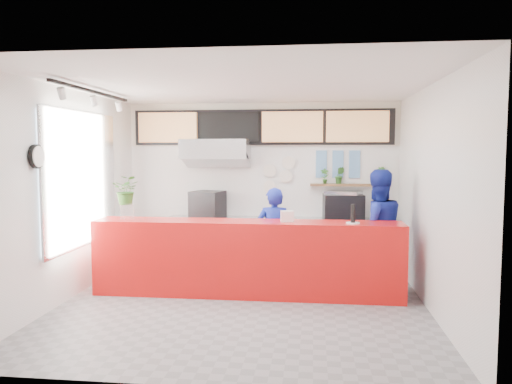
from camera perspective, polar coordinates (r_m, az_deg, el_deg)
The scene contains 45 objects.
floor at distance 7.13m, azimuth -1.48°, elevation -12.57°, with size 5.00×5.00×0.00m, color slate.
ceiling at distance 6.86m, azimuth -1.53°, elevation 12.10°, with size 5.00×5.00×0.00m, color silver.
wall_back at distance 9.31m, azimuth 0.66°, elevation 0.92°, with size 5.00×5.00×0.00m, color white.
wall_left at distance 7.60m, azimuth -20.52°, elevation -0.25°, with size 5.00×5.00×0.00m, color white.
wall_right at distance 6.94m, azimuth 19.39°, elevation -0.67°, with size 5.00×5.00×0.00m, color white.
service_counter at distance 7.37m, azimuth -1.05°, elevation -7.57°, with size 4.50×0.60×1.10m, color red.
cream_band at distance 9.29m, azimuth 0.66°, elevation 7.71°, with size 5.00×0.02×0.80m, color beige.
prep_bench at distance 9.26m, azimuth -4.50°, elevation -5.66°, with size 1.80×0.60×0.90m, color #B2B5BA.
panini_oven at distance 9.19m, azimuth -5.55°, elevation -1.40°, with size 0.53×0.53×0.48m, color black.
extraction_hood at distance 9.06m, azimuth -4.63°, elevation 4.92°, with size 1.20×0.70×0.35m, color #B2B5BA.
hood_lip at distance 9.06m, azimuth -4.62°, elevation 3.65°, with size 1.20×0.70×0.08m, color #B2B5BA.
right_bench at distance 9.11m, azimuth 9.93°, elevation -5.89°, with size 1.80×0.60×0.90m, color #B2B5BA.
espresso_machine at distance 9.01m, azimuth 9.94°, elevation -1.68°, with size 0.69×0.50×0.45m, color black.
espresso_tray at distance 8.98m, azimuth 9.96°, elevation -0.07°, with size 0.59×0.41×0.05m, color #B1B4B9.
herb_shelf at distance 9.18m, azimuth 10.58°, elevation 0.79°, with size 1.40×0.18×0.04m, color brown.
menu_board_far_left at distance 9.52m, azimuth -10.03°, elevation 7.26°, with size 1.10×0.10×0.55m, color tan.
menu_board_mid_left at distance 9.26m, azimuth -3.08°, elevation 7.40°, with size 1.10×0.10×0.55m, color black.
menu_board_mid_right at distance 9.13m, azimuth 4.17°, elevation 7.43°, with size 1.10×0.10×0.55m, color tan.
menu_board_far_right at distance 9.16m, azimuth 11.50°, elevation 7.34°, with size 1.10×0.10×0.55m, color tan.
soffit at distance 9.26m, azimuth 0.64°, elevation 7.41°, with size 4.80×0.04×0.65m, color black.
window_pane at distance 7.84m, azimuth -19.37°, elevation 1.39°, with size 0.04×2.20×1.90m, color silver.
window_frame at distance 7.83m, azimuth -19.24°, elevation 1.39°, with size 0.03×2.30×2.00m, color #B2B5BA.
wall_clock_rim at distance 6.76m, azimuth -23.82°, elevation 3.73°, with size 0.30×0.30×0.05m, color black.
wall_clock_face at distance 6.75m, azimuth -23.60°, elevation 3.73°, with size 0.26×0.26×0.02m, color white.
track_rail at distance 7.44m, azimuth -18.06°, elevation 10.83°, with size 0.05×2.40×0.04m, color black.
dec_plate_a at distance 9.25m, azimuth 1.57°, elevation 2.45°, with size 0.24×0.24×0.03m, color silver.
dec_plate_b at distance 9.23m, azimuth 3.42°, elevation 1.82°, with size 0.24×0.24×0.03m, color silver.
dec_plate_c at distance 9.27m, azimuth 1.56°, elevation 0.60°, with size 0.24×0.24×0.03m, color silver.
dec_plate_d at distance 9.22m, azimuth 3.74°, elevation 3.37°, with size 0.24×0.24×0.03m, color silver.
photo_frame_a at distance 9.22m, azimuth 7.48°, elevation 3.96°, with size 0.20×0.02×0.25m, color #598CBF.
photo_frame_b at distance 9.23m, azimuth 9.35°, elevation 3.94°, with size 0.20×0.02×0.25m, color #598CBF.
photo_frame_c at distance 9.25m, azimuth 11.21°, elevation 3.91°, with size 0.20×0.02×0.25m, color #598CBF.
photo_frame_d at distance 9.23m, azimuth 7.46°, elevation 2.41°, with size 0.20×0.02×0.25m, color #598CBF.
photo_frame_e at distance 9.23m, azimuth 9.33°, elevation 2.39°, with size 0.20×0.02×0.25m, color #598CBF.
photo_frame_f at distance 9.25m, azimuth 11.18°, elevation 2.36°, with size 0.20×0.02×0.25m, color #598CBF.
staff_center at distance 7.91m, azimuth 2.08°, elevation -5.08°, with size 0.56×0.37×1.55m, color navy.
staff_right at distance 7.85m, azimuth 13.64°, elevation -4.19°, with size 0.89×0.70×1.84m, color navy.
herb_a at distance 9.15m, azimuth 7.85°, elevation 1.82°, with size 0.15×0.10×0.28m, color #2F6523.
herb_b at distance 9.16m, azimuth 9.54°, elevation 1.89°, with size 0.17×0.14×0.31m, color #2F6523.
herb_d at distance 9.23m, azimuth 14.07°, elevation 1.85°, with size 0.18×0.16×0.31m, color #2F6523.
glass_vase at distance 7.68m, azimuth -14.52°, elevation -2.11°, with size 0.20×0.20×0.25m, color silver.
basil_vase at distance 7.65m, azimuth -14.56°, elevation 0.22°, with size 0.39×0.34×0.44m, color #2F6523.
napkin_holder at distance 7.20m, azimuth 3.59°, elevation -2.78°, with size 0.18×0.11×0.16m, color white.
white_plate at distance 7.15m, azimuth 11.01°, elevation -3.50°, with size 0.19×0.19×0.01m, color white.
pepper_mill at distance 7.13m, azimuth 11.03°, elevation -2.40°, with size 0.07×0.07×0.26m, color black.
Camera 1 is at (0.96, -6.74, 2.13)m, focal length 35.00 mm.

